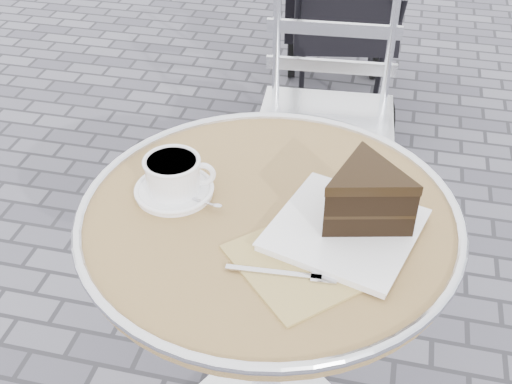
% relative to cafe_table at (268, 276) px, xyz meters
% --- Properties ---
extents(cafe_table, '(0.72, 0.72, 0.74)m').
position_rel_cafe_table_xyz_m(cafe_table, '(0.00, 0.00, 0.00)').
color(cafe_table, silver).
rests_on(cafe_table, ground).
extents(cappuccino_set, '(0.17, 0.15, 0.08)m').
position_rel_cafe_table_xyz_m(cappuccino_set, '(-0.19, 0.02, 0.20)').
color(cappuccino_set, white).
rests_on(cappuccino_set, cafe_table).
extents(cake_plate_set, '(0.35, 0.38, 0.13)m').
position_rel_cafe_table_xyz_m(cake_plate_set, '(0.16, -0.01, 0.22)').
color(cake_plate_set, tan).
rests_on(cake_plate_set, cafe_table).
extents(bistro_chair, '(0.44, 0.44, 0.91)m').
position_rel_cafe_table_xyz_m(bistro_chair, '(0.00, 0.85, -0.01)').
color(bistro_chair, silver).
rests_on(bistro_chair, ground).
extents(baby_stroller, '(0.60, 1.02, 0.99)m').
position_rel_cafe_table_xyz_m(baby_stroller, '(-0.07, 1.77, -0.12)').
color(baby_stroller, black).
rests_on(baby_stroller, ground).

